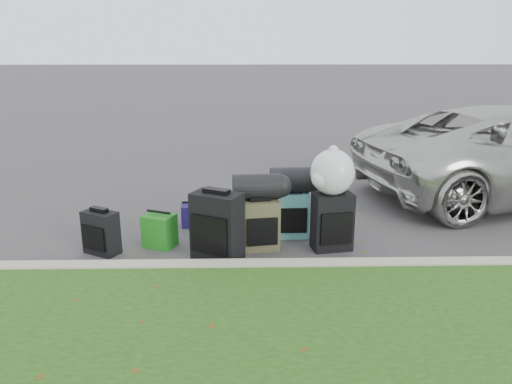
{
  "coord_description": "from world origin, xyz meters",
  "views": [
    {
      "loc": [
        -0.23,
        -5.73,
        2.29
      ],
      "look_at": [
        -0.1,
        0.2,
        0.55
      ],
      "focal_mm": 35.0,
      "sensor_mm": 36.0,
      "label": 1
    }
  ],
  "objects_px": {
    "suitcase_olive": "(260,225)",
    "tote_navy": "(192,215)",
    "suitcase_large_black_right": "(332,222)",
    "suitcase_large_black_left": "(217,226)",
    "tote_green": "(160,231)",
    "suitcase_small_black": "(101,233)",
    "suitcase_teal": "(292,215)"
  },
  "relations": [
    {
      "from": "suitcase_large_black_left",
      "to": "tote_green",
      "type": "xyz_separation_m",
      "value": [
        -0.7,
        0.38,
        -0.19
      ]
    },
    {
      "from": "suitcase_teal",
      "to": "tote_green",
      "type": "relative_size",
      "value": 1.46
    },
    {
      "from": "suitcase_small_black",
      "to": "suitcase_teal",
      "type": "bearing_deg",
      "value": 41.49
    },
    {
      "from": "tote_green",
      "to": "suitcase_large_black_left",
      "type": "bearing_deg",
      "value": -5.63
    },
    {
      "from": "suitcase_teal",
      "to": "tote_green",
      "type": "bearing_deg",
      "value": -170.94
    },
    {
      "from": "suitcase_olive",
      "to": "tote_green",
      "type": "bearing_deg",
      "value": 165.95
    },
    {
      "from": "suitcase_large_black_left",
      "to": "suitcase_olive",
      "type": "height_order",
      "value": "suitcase_large_black_left"
    },
    {
      "from": "suitcase_large_black_right",
      "to": "tote_green",
      "type": "distance_m",
      "value": 2.03
    },
    {
      "from": "suitcase_large_black_right",
      "to": "suitcase_large_black_left",
      "type": "bearing_deg",
      "value": -179.57
    },
    {
      "from": "suitcase_small_black",
      "to": "suitcase_teal",
      "type": "xyz_separation_m",
      "value": [
        2.23,
        0.47,
        0.03
      ]
    },
    {
      "from": "suitcase_large_black_left",
      "to": "suitcase_teal",
      "type": "bearing_deg",
      "value": 63.28
    },
    {
      "from": "suitcase_large_black_right",
      "to": "suitcase_teal",
      "type": "bearing_deg",
      "value": 125.96
    },
    {
      "from": "suitcase_olive",
      "to": "suitcase_large_black_right",
      "type": "xyz_separation_m",
      "value": [
        0.84,
        -0.01,
        0.04
      ]
    },
    {
      "from": "suitcase_small_black",
      "to": "suitcase_large_black_right",
      "type": "height_order",
      "value": "suitcase_large_black_right"
    },
    {
      "from": "suitcase_large_black_left",
      "to": "tote_green",
      "type": "bearing_deg",
      "value": 178.86
    },
    {
      "from": "suitcase_olive",
      "to": "tote_navy",
      "type": "height_order",
      "value": "suitcase_olive"
    },
    {
      "from": "suitcase_teal",
      "to": "suitcase_large_black_right",
      "type": "distance_m",
      "value": 0.59
    },
    {
      "from": "suitcase_large_black_left",
      "to": "suitcase_teal",
      "type": "distance_m",
      "value": 1.11
    },
    {
      "from": "suitcase_small_black",
      "to": "tote_green",
      "type": "distance_m",
      "value": 0.66
    },
    {
      "from": "suitcase_large_black_right",
      "to": "tote_navy",
      "type": "height_order",
      "value": "suitcase_large_black_right"
    },
    {
      "from": "tote_green",
      "to": "tote_navy",
      "type": "bearing_deg",
      "value": 88.65
    },
    {
      "from": "suitcase_small_black",
      "to": "suitcase_large_black_right",
      "type": "xyz_separation_m",
      "value": [
        2.65,
        0.07,
        0.09
      ]
    },
    {
      "from": "suitcase_teal",
      "to": "tote_navy",
      "type": "relative_size",
      "value": 1.97
    },
    {
      "from": "suitcase_large_black_left",
      "to": "tote_navy",
      "type": "distance_m",
      "value": 1.16
    },
    {
      "from": "suitcase_small_black",
      "to": "suitcase_teal",
      "type": "height_order",
      "value": "suitcase_teal"
    },
    {
      "from": "tote_green",
      "to": "suitcase_large_black_right",
      "type": "bearing_deg",
      "value": 19.02
    },
    {
      "from": "suitcase_large_black_left",
      "to": "suitcase_large_black_right",
      "type": "distance_m",
      "value": 1.34
    },
    {
      "from": "suitcase_small_black",
      "to": "suitcase_large_black_right",
      "type": "bearing_deg",
      "value": 31.04
    },
    {
      "from": "suitcase_olive",
      "to": "suitcase_teal",
      "type": "height_order",
      "value": "suitcase_olive"
    },
    {
      "from": "suitcase_small_black",
      "to": "suitcase_olive",
      "type": "bearing_deg",
      "value": 32.21
    },
    {
      "from": "suitcase_large_black_right",
      "to": "tote_green",
      "type": "relative_size",
      "value": 1.73
    },
    {
      "from": "suitcase_olive",
      "to": "tote_navy",
      "type": "distance_m",
      "value": 1.2
    }
  ]
}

